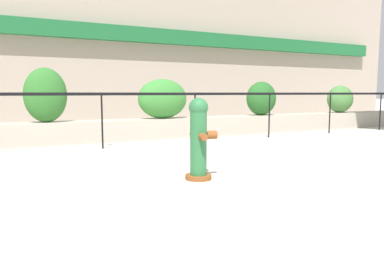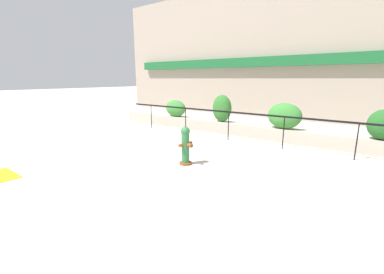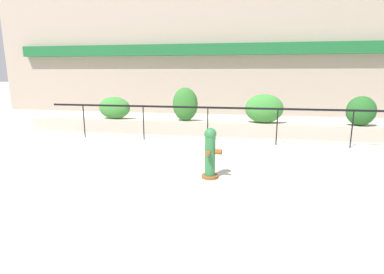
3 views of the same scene
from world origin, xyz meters
TOP-DOWN VIEW (x-y plane):
  - building_facade at (0.00, 11.98)m, footprint 30.00×1.36m
  - planter_wall_low at (0.00, 6.00)m, footprint 18.00×0.70m
  - fence_railing_segment at (-0.00, 4.90)m, footprint 15.00×0.05m
  - hedge_bush_1 at (-3.10, 6.00)m, footprint 0.91×0.58m
  - hedge_bush_2 at (-0.34, 6.00)m, footprint 1.29×0.70m
  - hedge_bush_3 at (2.72, 6.00)m, footprint 0.92×0.69m
  - hedge_bush_4 at (5.91, 6.00)m, footprint 0.94×0.69m
  - fire_hydrant at (-1.67, 1.58)m, footprint 0.45×0.48m

SIDE VIEW (x-z plane):
  - planter_wall_low at x=0.00m, z-range 0.00..0.50m
  - fire_hydrant at x=-1.67m, z-range 0.01..1.09m
  - hedge_bush_4 at x=5.91m, z-range 0.50..1.38m
  - hedge_bush_3 at x=2.72m, z-range 0.50..1.46m
  - hedge_bush_2 at x=-0.34m, z-range 0.50..1.49m
  - fence_railing_segment at x=0.00m, z-range 0.44..1.59m
  - hedge_bush_1 at x=-3.10m, z-range 0.50..1.69m
  - building_facade at x=0.00m, z-range -0.01..7.99m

